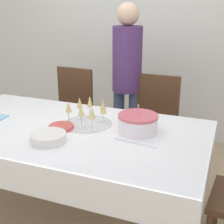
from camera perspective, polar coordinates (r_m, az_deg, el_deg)
The scene contains 11 objects.
ground_plane at distance 2.63m, azimuth -7.59°, elevation -17.89°, with size 12.00×12.00×0.00m, color tan.
wall_back at distance 3.81m, azimuth 5.31°, elevation 15.91°, with size 8.00×0.05×2.70m.
dining_table at distance 2.30m, azimuth -8.30°, elevation -5.23°, with size 2.01×1.08×0.73m.
dining_chair_far_left at distance 3.23m, azimuth -7.62°, elevation 0.13°, with size 0.45×0.45×0.95m.
dining_chair_far_right at distance 2.93m, azimuth 7.75°, elevation -1.96°, with size 0.42×0.42×0.95m.
birthday_cake at distance 2.16m, azimuth 4.75°, elevation -2.06°, with size 0.28×0.28×0.20m.
champagne_tray at distance 2.29m, azimuth -4.40°, elevation -0.30°, with size 0.36×0.36×0.18m.
plate_stack_main at distance 2.06m, azimuth -11.54°, elevation -4.57°, with size 0.23×0.23×0.06m.
plate_stack_dessert at distance 2.25m, azimuth -9.26°, elevation -2.73°, with size 0.18×0.18×0.03m.
cake_knife at distance 2.01m, azimuth 4.19°, elevation -5.70°, with size 0.30×0.06×0.00m.
person_standing at distance 3.01m, azimuth 2.77°, elevation 7.34°, with size 0.28×0.28×1.59m.
Camera 1 is at (1.05, -1.80, 1.59)m, focal length 50.00 mm.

